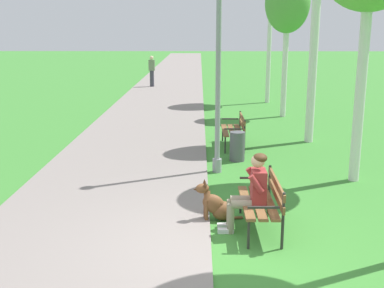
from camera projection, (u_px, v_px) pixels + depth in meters
name	position (u px, v px, depth m)	size (l,w,h in m)	color
ground_plane	(224.00, 251.00, 6.92)	(120.00, 120.00, 0.00)	#3D8433
paved_path	(173.00, 78.00, 30.28)	(3.68, 60.00, 0.04)	gray
park_bench_near	(264.00, 199.00, 7.53)	(0.55, 1.50, 0.85)	brown
park_bench_mid	(235.00, 128.00, 12.82)	(0.55, 1.50, 0.85)	brown
person_seated_on_near_bench	(251.00, 189.00, 7.45)	(0.74, 0.49, 1.25)	gray
dog_brown	(216.00, 205.00, 7.96)	(0.83, 0.33, 0.71)	brown
lamp_post_near	(218.00, 59.00, 10.12)	(0.24, 0.24, 4.77)	gray
birch_tree_fourth	(288.00, 4.00, 16.45)	(1.53, 1.37, 4.94)	silver
litter_bin	(237.00, 146.00, 11.53)	(0.36, 0.36, 0.70)	#515156
pedestrian_distant	(152.00, 71.00, 25.69)	(0.32, 0.22, 1.65)	#383842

